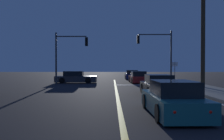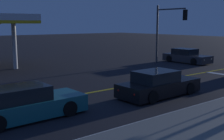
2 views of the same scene
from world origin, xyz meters
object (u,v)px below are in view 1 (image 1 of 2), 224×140
object	(u,v)px
car_side_waiting_charcoal	(76,78)
car_distant_tail_teal	(173,100)
car_mid_block_red	(139,78)
traffic_signal_far_left	(69,50)
traffic_signal_near_right	(159,48)
car_parked_curb_navy	(132,75)
utility_pole_right	(204,27)
street_sign_corner	(175,69)
car_lead_oncoming_black	(159,86)

from	to	relation	value
car_side_waiting_charcoal	car_distant_tail_teal	xyz separation A→B (m)	(6.52, -18.64, -0.00)
car_mid_block_red	traffic_signal_far_left	xyz separation A→B (m)	(-7.62, -2.65, 3.00)
traffic_signal_far_left	car_side_waiting_charcoal	bearing A→B (deg)	79.55
traffic_signal_near_right	car_parked_curb_navy	bearing A→B (deg)	-76.40
car_parked_curb_navy	car_side_waiting_charcoal	xyz separation A→B (m)	(-7.06, -8.25, 0.00)
traffic_signal_far_left	utility_pole_right	world-z (taller)	utility_pole_right
car_distant_tail_teal	utility_pole_right	bearing A→B (deg)	63.49
utility_pole_right	street_sign_corner	world-z (taller)	utility_pole_right
car_distant_tail_teal	traffic_signal_near_right	bearing A→B (deg)	79.79
car_parked_curb_navy	car_distant_tail_teal	distance (m)	26.90
car_lead_oncoming_black	utility_pole_right	distance (m)	7.70
utility_pole_right	car_parked_curb_navy	bearing A→B (deg)	106.57
traffic_signal_far_left	street_sign_corner	bearing A→B (deg)	-7.39
car_mid_block_red	traffic_signal_near_right	bearing A→B (deg)	-32.05
car_lead_oncoming_black	utility_pole_right	world-z (taller)	utility_pole_right
street_sign_corner	car_lead_oncoming_black	bearing A→B (deg)	-111.36
car_mid_block_red	street_sign_corner	world-z (taller)	street_sign_corner
utility_pole_right	car_lead_oncoming_black	bearing A→B (deg)	-136.81
car_lead_oncoming_black	car_distant_tail_teal	bearing A→B (deg)	-96.83
car_side_waiting_charcoal	car_mid_block_red	distance (m)	7.18
car_side_waiting_charcoal	street_sign_corner	size ratio (longest dim) A/B	2.00
traffic_signal_near_right	street_sign_corner	size ratio (longest dim) A/B	2.47
traffic_signal_near_right	street_sign_corner	distance (m)	3.76
car_distant_tail_teal	utility_pole_right	size ratio (longest dim) A/B	0.47
car_mid_block_red	car_distant_tail_teal	distance (m)	18.92
car_distant_tail_teal	traffic_signal_far_left	bearing A→B (deg)	111.91
street_sign_corner	traffic_signal_near_right	bearing A→B (deg)	110.75
street_sign_corner	car_parked_curb_navy	bearing A→B (deg)	105.31
car_side_waiting_charcoal	utility_pole_right	world-z (taller)	utility_pole_right
car_parked_curb_navy	car_side_waiting_charcoal	size ratio (longest dim) A/B	0.95
car_side_waiting_charcoal	car_mid_block_red	xyz separation A→B (m)	(7.18, 0.26, -0.00)
car_parked_curb_navy	car_side_waiting_charcoal	bearing A→B (deg)	-129.86
traffic_signal_far_left	traffic_signal_near_right	bearing A→B (deg)	8.18
car_side_waiting_charcoal	utility_pole_right	bearing A→B (deg)	57.35
utility_pole_right	street_sign_corner	size ratio (longest dim) A/B	4.26
traffic_signal_near_right	car_distant_tail_teal	bearing A→B (deg)	81.07
car_side_waiting_charcoal	car_distant_tail_teal	size ratio (longest dim) A/B	0.99
car_lead_oncoming_black	traffic_signal_near_right	bearing A→B (deg)	78.24
traffic_signal_far_left	car_mid_block_red	bearing A→B (deg)	19.15
utility_pole_right	car_mid_block_red	bearing A→B (deg)	120.46
car_distant_tail_teal	street_sign_corner	xyz separation A→B (m)	(3.84, 14.86, 1.00)
traffic_signal_near_right	car_lead_oncoming_black	bearing A→B (deg)	79.17
car_parked_curb_navy	utility_pole_right	xyz separation A→B (m)	(4.70, -15.78, 4.56)
car_side_waiting_charcoal	traffic_signal_far_left	world-z (taller)	traffic_signal_far_left
car_parked_curb_navy	traffic_signal_near_right	world-z (taller)	traffic_signal_near_right
car_lead_oncoming_black	traffic_signal_far_left	bearing A→B (deg)	128.33
car_mid_block_red	car_distant_tail_teal	xyz separation A→B (m)	(-0.65, -18.90, -0.00)
car_parked_curb_navy	traffic_signal_near_right	distance (m)	10.05
car_parked_curb_navy	utility_pole_right	world-z (taller)	utility_pole_right
car_side_waiting_charcoal	car_mid_block_red	size ratio (longest dim) A/B	0.99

